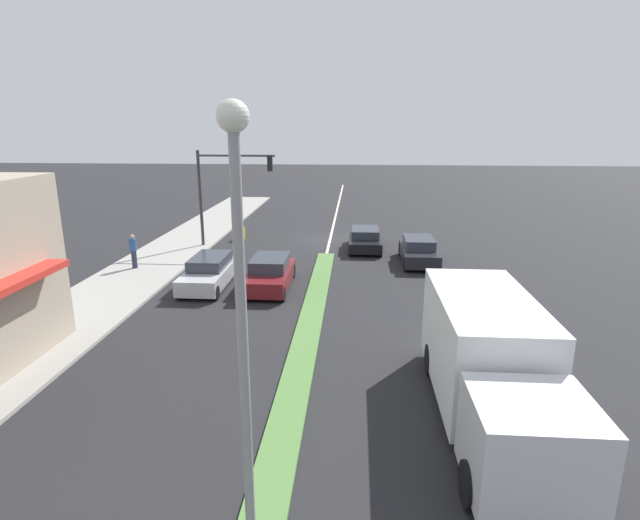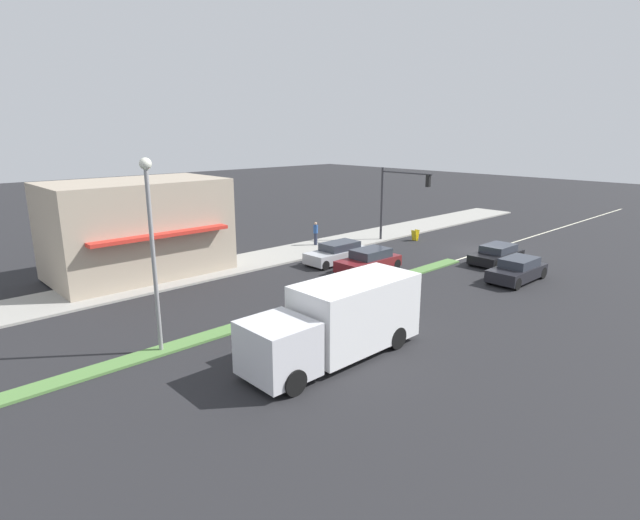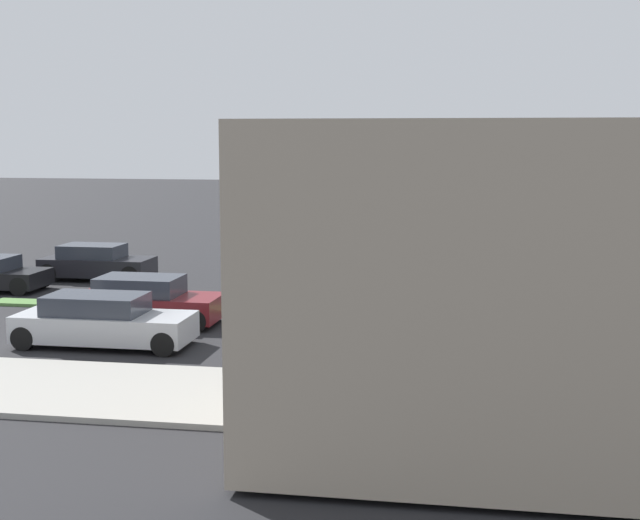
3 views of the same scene
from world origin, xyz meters
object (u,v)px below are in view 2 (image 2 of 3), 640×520
at_px(sedan_maroon, 369,261).
at_px(sedan_silver, 338,253).
at_px(street_lamp, 151,232).
at_px(sedan_dark, 517,270).
at_px(traffic_signal_main, 397,193).
at_px(pedestrian, 316,233).
at_px(delivery_truck, 339,320).
at_px(warning_aframe_sign, 415,235).
at_px(suv_black, 497,254).

distance_m(sedan_maroon, sedan_silver, 2.80).
height_order(street_lamp, sedan_maroon, street_lamp).
distance_m(sedan_silver, sedan_dark, 11.00).
height_order(street_lamp, sedan_silver, street_lamp).
relative_size(traffic_signal_main, sedan_dark, 1.37).
distance_m(pedestrian, delivery_truck, 18.90).
distance_m(street_lamp, sedan_maroon, 15.40).
bearing_deg(sedan_dark, sedan_silver, 24.62).
xyz_separation_m(street_lamp, warning_aframe_sign, (5.68, -24.11, -4.35)).
xyz_separation_m(pedestrian, sedan_maroon, (-7.31, 2.26, -0.37)).
height_order(suv_black, sedan_dark, sedan_dark).
bearing_deg(street_lamp, pedestrian, -60.69).
xyz_separation_m(street_lamp, sedan_dark, (-5.00, -19.36, -4.13)).
xyz_separation_m(delivery_truck, sedan_dark, (-0.00, -14.53, -0.82)).
distance_m(street_lamp, pedestrian, 19.78).
bearing_deg(pedestrian, delivery_truck, 140.16).
distance_m(warning_aframe_sign, suv_black, 8.10).
xyz_separation_m(street_lamp, sedan_maroon, (2.20, -14.68, -4.12)).
bearing_deg(suv_black, sedan_silver, 46.07).
bearing_deg(pedestrian, sedan_dark, -170.51).
bearing_deg(warning_aframe_sign, delivery_truck, 118.99).
bearing_deg(sedan_maroon, street_lamp, 98.53).
bearing_deg(traffic_signal_main, suv_black, -179.17).
bearing_deg(traffic_signal_main, pedestrian, 56.93).
bearing_deg(suv_black, traffic_signal_main, 0.83).
height_order(street_lamp, pedestrian, street_lamp).
distance_m(pedestrian, sedan_silver, 5.01).
distance_m(street_lamp, suv_black, 22.75).
xyz_separation_m(sedan_maroon, sedan_dark, (-7.20, -4.68, -0.01)).
bearing_deg(sedan_maroon, pedestrian, -17.18).
bearing_deg(sedan_silver, traffic_signal_main, -81.30).
bearing_deg(delivery_truck, pedestrian, -39.84).
relative_size(warning_aframe_sign, sedan_dark, 0.20).
bearing_deg(warning_aframe_sign, pedestrian, 61.95).
bearing_deg(sedan_dark, traffic_signal_main, -13.98).
distance_m(pedestrian, sedan_dark, 14.71).
distance_m(warning_aframe_sign, sedan_maroon, 10.06).
bearing_deg(street_lamp, warning_aframe_sign, -76.74).
xyz_separation_m(warning_aframe_sign, suv_black, (-7.88, 1.86, 0.16)).
height_order(street_lamp, sedan_dark, street_lamp).
xyz_separation_m(traffic_signal_main, warning_aframe_sign, (-0.44, -1.98, -3.47)).
xyz_separation_m(street_lamp, sedan_silver, (5.00, -14.78, -4.13)).
bearing_deg(warning_aframe_sign, suv_black, 166.71).
distance_m(pedestrian, sedan_maroon, 7.66).
distance_m(warning_aframe_sign, sedan_dark, 11.69).
bearing_deg(delivery_truck, warning_aframe_sign, -61.01).
bearing_deg(suv_black, warning_aframe_sign, -13.29).
xyz_separation_m(traffic_signal_main, suv_black, (-8.32, -0.12, -3.31)).
distance_m(street_lamp, sedan_silver, 16.14).
bearing_deg(traffic_signal_main, sedan_dark, 166.02).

